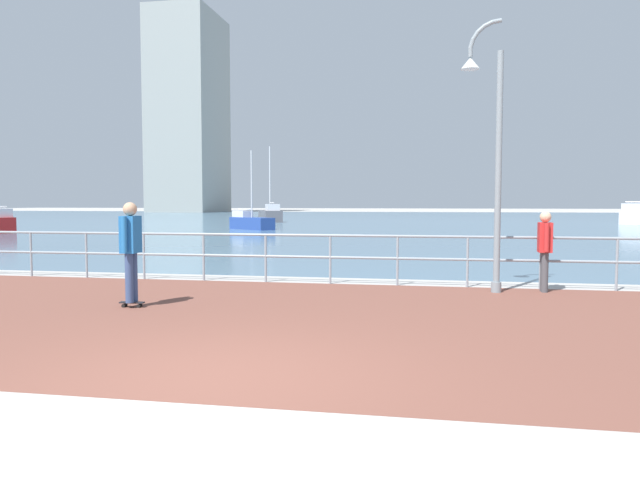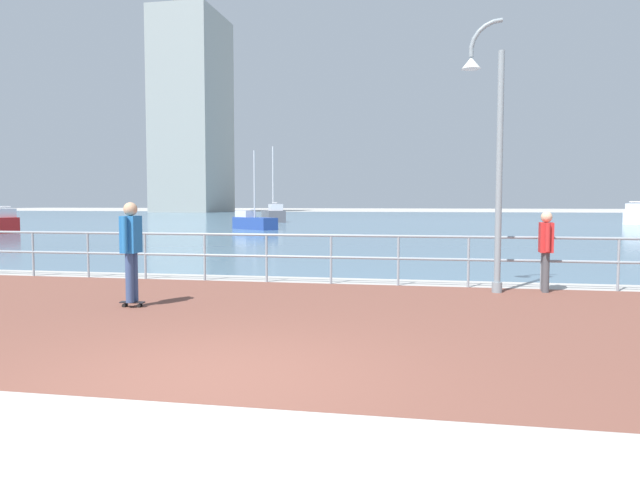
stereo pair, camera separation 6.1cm
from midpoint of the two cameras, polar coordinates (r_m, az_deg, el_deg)
The scene contains 10 objects.
ground at distance 45.43m, azimuth 7.77°, elevation 1.49°, with size 220.00×220.00×0.00m, color #ADAAA5.
brick_paving at distance 8.84m, azimuth -3.23°, elevation -7.52°, with size 28.00×7.53×0.01m, color brown.
harbor_water at distance 57.26m, azimuth 8.31°, elevation 1.94°, with size 180.00×88.00×0.00m, color slate.
waterfront_railing at distance 12.40m, azimuth 0.85°, elevation -0.92°, with size 25.25×0.06×1.05m.
lamppost at distance 11.70m, azimuth 15.85°, elevation 8.98°, with size 0.82×0.36×5.11m.
skateboarder at distance 10.10m, azimuth -17.90°, elevation -0.41°, with size 0.41×0.55×1.71m.
bystander at distance 12.07m, azimuth 20.66°, elevation -0.46°, with size 0.26×0.55×1.54m.
sailboat_teal at distance 37.34m, azimuth -6.74°, elevation 1.75°, with size 3.39×3.04×4.90m.
sailboat_gray at distance 51.01m, azimuth -4.83°, elevation 2.44°, with size 3.15×4.77×6.45m.
tower_steel at distance 105.41m, azimuth -12.52°, elevation 11.83°, with size 10.04×14.00×35.26m.
Camera 1 is at (2.01, -5.36, 1.72)m, focal length 33.29 mm.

